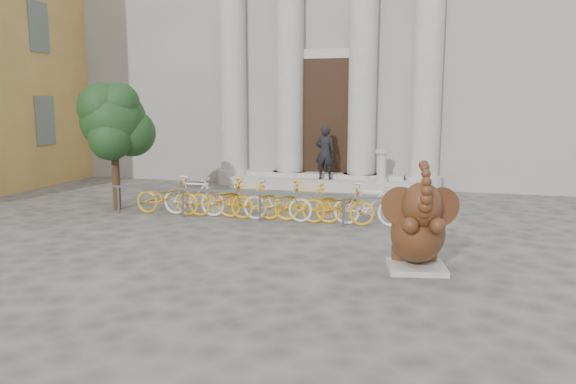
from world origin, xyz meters
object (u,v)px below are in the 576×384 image
(bike_rack, at_px, (263,199))
(tree, at_px, (114,122))
(pedestrian, at_px, (325,153))
(elephant_statue, at_px, (418,231))

(bike_rack, relative_size, tree, 2.42)
(bike_rack, distance_m, tree, 4.46)
(bike_rack, relative_size, pedestrian, 4.66)
(elephant_statue, relative_size, pedestrian, 1.11)
(elephant_statue, distance_m, tree, 8.73)
(tree, xyz_separation_m, pedestrian, (4.58, 4.68, -1.08))
(elephant_statue, xyz_separation_m, bike_rack, (-3.81, 3.23, -0.19))
(elephant_statue, relative_size, tree, 0.58)
(elephant_statue, relative_size, bike_rack, 0.24)
(bike_rack, xyz_separation_m, pedestrian, (0.50, 4.84, 0.72))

